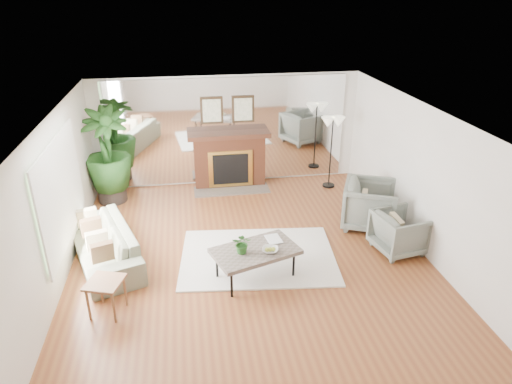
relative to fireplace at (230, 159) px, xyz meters
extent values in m
plane|color=brown|center=(0.00, -3.26, -0.66)|extent=(7.00, 7.00, 0.00)
cube|color=white|center=(-2.99, -3.26, 0.59)|extent=(0.02, 7.00, 2.50)
cube|color=white|center=(2.99, -3.26, 0.59)|extent=(0.02, 7.00, 2.50)
cube|color=white|center=(0.00, 0.23, 0.59)|extent=(6.00, 0.02, 2.50)
cube|color=silver|center=(0.00, 0.21, 0.59)|extent=(5.40, 0.04, 2.40)
cube|color=#B2E09E|center=(-2.96, -2.86, 0.69)|extent=(0.04, 2.40, 1.50)
cube|color=brown|center=(0.00, 0.02, -0.06)|extent=(1.60, 0.40, 1.20)
cube|color=gold|center=(0.00, -0.19, -0.18)|extent=(1.00, 0.04, 0.85)
cube|color=black|center=(0.00, -0.21, -0.18)|extent=(0.80, 0.04, 0.70)
cube|color=#665951|center=(0.00, -0.33, -0.64)|extent=(1.70, 0.55, 0.03)
cube|color=#3F2114|center=(0.00, 0.00, 0.56)|extent=(1.85, 0.46, 0.10)
cube|color=black|center=(-0.35, 0.17, 1.09)|extent=(0.50, 0.04, 0.60)
cube|color=black|center=(0.35, 0.17, 1.09)|extent=(0.50, 0.04, 0.60)
cube|color=white|center=(0.13, -3.16, -0.65)|extent=(2.81, 2.15, 0.03)
cube|color=#665951|center=(-0.01, -3.74, -0.17)|extent=(1.49, 1.14, 0.07)
cylinder|color=black|center=(-0.44, -4.17, -0.43)|extent=(0.04, 0.04, 0.46)
cylinder|color=black|center=(0.60, -3.82, -0.43)|extent=(0.04, 0.04, 0.46)
cylinder|color=black|center=(-0.61, -3.65, -0.43)|extent=(0.04, 0.04, 0.46)
cylinder|color=black|center=(0.42, -3.30, -0.43)|extent=(0.04, 0.04, 0.46)
imported|color=gray|center=(-2.45, -2.83, -0.34)|extent=(1.52, 2.34, 0.64)
imported|color=slate|center=(2.43, -2.40, -0.21)|extent=(1.30, 1.29, 0.90)
imported|color=slate|center=(2.60, -3.34, -0.29)|extent=(0.94, 0.93, 0.74)
cube|color=brown|center=(-2.22, -4.24, -0.14)|extent=(0.60, 0.60, 0.04)
cylinder|color=brown|center=(-2.46, -4.36, -0.41)|extent=(0.04, 0.04, 0.51)
cylinder|color=brown|center=(-2.10, -4.48, -0.41)|extent=(0.04, 0.04, 0.51)
cylinder|color=brown|center=(-2.34, -4.00, -0.41)|extent=(0.04, 0.04, 0.51)
cylinder|color=brown|center=(-1.98, -4.12, -0.41)|extent=(0.04, 0.04, 0.51)
cylinder|color=#2A231E|center=(-2.60, -0.43, -0.45)|extent=(0.59, 0.59, 0.42)
imported|color=#2B5720|center=(-2.60, -0.43, 0.51)|extent=(1.11, 1.11, 1.75)
cylinder|color=black|center=(2.26, -0.44, -0.64)|extent=(0.28, 0.28, 0.04)
cylinder|color=black|center=(2.26, -0.44, 0.14)|extent=(0.03, 0.03, 1.59)
cone|color=beige|center=(2.14, -0.44, 0.88)|extent=(0.30, 0.30, 0.22)
cone|color=beige|center=(2.38, -0.44, 0.88)|extent=(0.30, 0.30, 0.22)
imported|color=#2B5720|center=(-0.22, -3.80, 0.03)|extent=(0.35, 0.33, 0.33)
imported|color=brown|center=(0.21, -3.84, -0.10)|extent=(0.31, 0.31, 0.06)
imported|color=brown|center=(0.22, -3.52, -0.12)|extent=(0.27, 0.34, 0.02)
camera|label=1|loc=(-0.98, -9.75, 3.66)|focal=32.00mm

